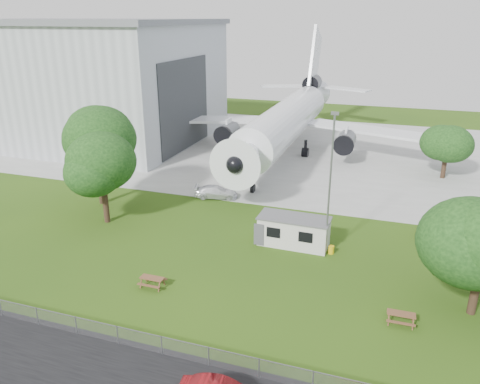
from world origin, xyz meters
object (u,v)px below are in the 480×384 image
(airliner, at_px, (289,118))
(site_cabin, at_px, (294,231))
(hangar, at_px, (75,78))
(picnic_east, at_px, (400,323))
(picnic_west, at_px, (153,286))

(airliner, bearing_deg, site_cabin, -75.80)
(hangar, height_order, airliner, hangar)
(hangar, distance_m, site_cabin, 52.66)
(airliner, bearing_deg, hangar, 179.78)
(hangar, bearing_deg, picnic_east, -35.81)
(picnic_east, bearing_deg, airliner, 112.76)
(hangar, relative_size, picnic_east, 23.89)
(hangar, height_order, picnic_west, hangar)
(hangar, xyz_separation_m, picnic_east, (52.36, -37.78, -9.41))
(airliner, bearing_deg, picnic_west, -91.75)
(site_cabin, relative_size, picnic_east, 3.76)
(picnic_east, bearing_deg, hangar, 143.42)
(picnic_west, bearing_deg, airliner, 88.07)
(picnic_west, distance_m, picnic_east, 17.62)
(site_cabin, height_order, picnic_east, site_cabin)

